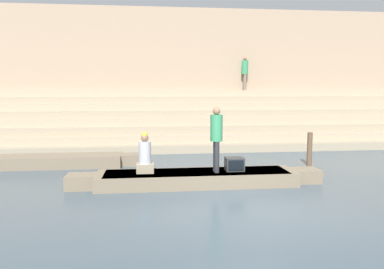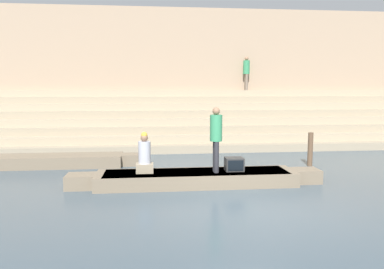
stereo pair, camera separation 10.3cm
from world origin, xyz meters
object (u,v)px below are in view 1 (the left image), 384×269
tv_set (234,164)px  mooring_post (310,149)px  person_rowing (145,156)px  person_standing (216,135)px  person_on_steps (245,71)px  rowboat_main (197,178)px  moored_boat_shore (49,161)px

tv_set → mooring_post: bearing=37.4°
person_rowing → tv_set: bearing=12.1°
person_standing → mooring_post: size_ratio=1.53×
mooring_post → person_on_steps: (-0.41, 7.54, 3.04)m
rowboat_main → person_standing: size_ratio=3.94×
person_standing → mooring_post: (3.72, 2.27, -0.84)m
rowboat_main → moored_boat_shore: moored_boat_shore is taller
tv_set → person_on_steps: size_ratio=0.29×
tv_set → mooring_post: size_ratio=0.44×
person_rowing → tv_set: (2.51, -0.03, -0.27)m
rowboat_main → tv_set: size_ratio=13.81×
rowboat_main → mooring_post: (4.25, 2.18, 0.38)m
person_standing → person_on_steps: bearing=65.3°
person_rowing → moored_boat_shore: size_ratio=0.18×
rowboat_main → mooring_post: bearing=27.0°
person_rowing → moored_boat_shore: person_rowing is taller
rowboat_main → person_standing: (0.53, -0.08, 1.22)m
tv_set → moored_boat_shore: tv_set is taller
mooring_post → tv_set: bearing=-145.7°
person_standing → moored_boat_shore: person_standing is taller
moored_boat_shore → person_on_steps: size_ratio=3.51×
tv_set → person_on_steps: 10.54m
moored_boat_shore → mooring_post: bearing=-7.3°
person_standing → mooring_post: 4.43m
rowboat_main → person_standing: 1.33m
person_standing → moored_boat_shore: bearing=143.7°
rowboat_main → person_standing: bearing=-9.2°
person_rowing → person_standing: bearing=9.0°
person_rowing → moored_boat_shore: (-3.31, 2.94, -0.63)m
person_standing → rowboat_main: bearing=164.9°
person_standing → person_on_steps: (3.30, 9.81, 2.20)m
moored_boat_shore → person_standing: bearing=-32.3°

